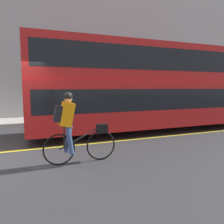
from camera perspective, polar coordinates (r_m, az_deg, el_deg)
sidewalk_curb at (r=11.85m, az=-24.93°, el=-2.41°), size 60.00×2.15×0.15m
building_facade at (r=13.17m, az=-25.51°, el=16.44°), size 60.00×0.30×8.39m
bus at (r=9.24m, az=10.54°, el=7.11°), size 9.96×2.54×3.41m
cyclist_on_bike at (r=5.13m, az=-10.20°, el=-3.54°), size 1.74×0.32×1.68m
trash_bin at (r=12.46m, az=-0.63°, el=1.30°), size 0.49×0.49×1.01m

